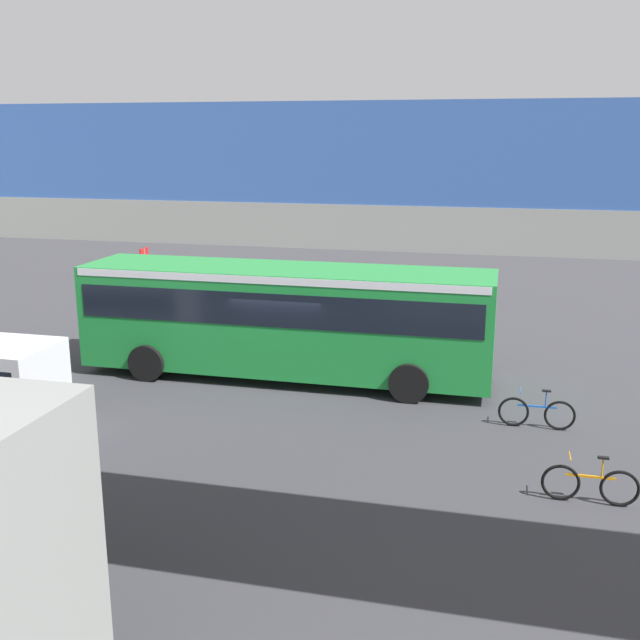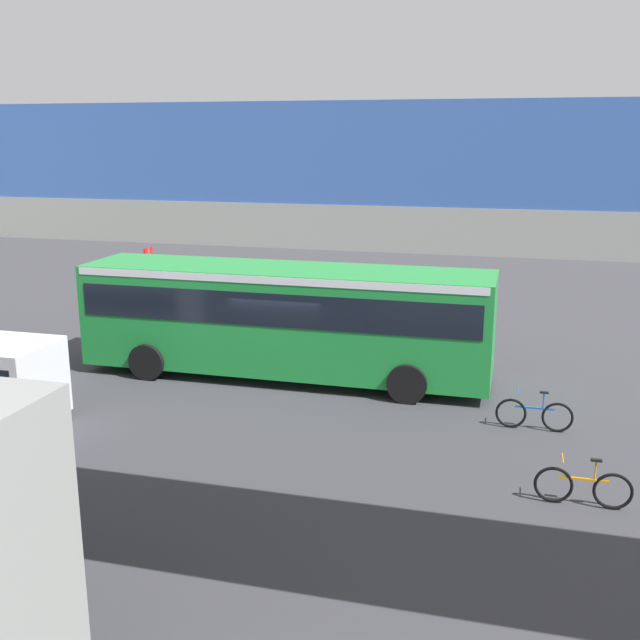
{
  "view_description": "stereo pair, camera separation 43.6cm",
  "coord_description": "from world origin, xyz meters",
  "views": [
    {
      "loc": [
        -5.71,
        19.29,
        6.75
      ],
      "look_at": [
        -0.78,
        -0.8,
        1.6
      ],
      "focal_mm": 42.04,
      "sensor_mm": 36.0,
      "label": 1
    },
    {
      "loc": [
        -6.14,
        19.18,
        6.75
      ],
      "look_at": [
        -0.78,
        -0.8,
        1.6
      ],
      "focal_mm": 42.04,
      "sensor_mm": 36.0,
      "label": 2
    }
  ],
  "objects": [
    {
      "name": "pedestrian_overpass",
      "position": [
        0.0,
        9.89,
        5.3
      ],
      "size": [
        28.32,
        2.6,
        7.09
      ],
      "color": "gray",
      "rests_on": "ground"
    },
    {
      "name": "bicycle_orange",
      "position": [
        -7.56,
        5.62,
        0.37
      ],
      "size": [
        1.77,
        0.44,
        0.96
      ],
      "color": "black",
      "rests_on": "ground"
    },
    {
      "name": "lane_dash_centre",
      "position": [
        4.0,
        -3.1,
        0.0
      ],
      "size": [
        2.0,
        0.2,
        0.01
      ],
      "primitive_type": "cube",
      "color": "silver",
      "rests_on": "ground"
    },
    {
      "name": "lane_dash_left",
      "position": [
        0.0,
        -3.1,
        0.0
      ],
      "size": [
        2.0,
        0.2,
        0.01
      ],
      "primitive_type": "cube",
      "color": "silver",
      "rests_on": "ground"
    },
    {
      "name": "traffic_sign",
      "position": [
        6.72,
        -4.94,
        1.89
      ],
      "size": [
        0.08,
        0.6,
        2.8
      ],
      "color": "slate",
      "rests_on": "ground"
    },
    {
      "name": "lane_dash_leftmost",
      "position": [
        -4.0,
        -3.1,
        0.0
      ],
      "size": [
        2.0,
        0.2,
        0.01
      ],
      "primitive_type": "cube",
      "color": "silver",
      "rests_on": "ground"
    },
    {
      "name": "city_bus",
      "position": [
        0.11,
        -0.31,
        1.88
      ],
      "size": [
        11.54,
        2.85,
        3.15
      ],
      "color": "#1E8C38",
      "rests_on": "ground"
    },
    {
      "name": "ground",
      "position": [
        0.0,
        0.0,
        0.0
      ],
      "size": [
        80.0,
        80.0,
        0.0
      ],
      "primitive_type": "plane",
      "color": "#38383D"
    },
    {
      "name": "bicycle_blue",
      "position": [
        -6.72,
        2.01,
        0.37
      ],
      "size": [
        1.77,
        0.44,
        0.96
      ],
      "color": "black",
      "rests_on": "ground"
    }
  ]
}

